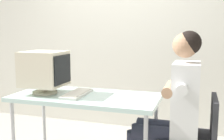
% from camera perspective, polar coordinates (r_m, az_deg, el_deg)
% --- Properties ---
extents(wall_back, '(8.00, 0.10, 3.00)m').
position_cam_1_polar(wall_back, '(3.79, 7.16, 10.25)').
color(wall_back, silver).
rests_on(wall_back, ground_plane).
extents(desk, '(1.37, 0.65, 0.75)m').
position_cam_1_polar(desk, '(2.61, -5.47, -6.41)').
color(desk, '#B7B7BC').
rests_on(desk, ground_plane).
extents(crt_monitor, '(0.39, 0.36, 0.41)m').
position_cam_1_polar(crt_monitor, '(2.70, -13.81, 0.16)').
color(crt_monitor, beige).
rests_on(crt_monitor, desk).
extents(keyboard, '(0.17, 0.42, 0.03)m').
position_cam_1_polar(keyboard, '(2.61, -7.25, -4.88)').
color(keyboard, silver).
rests_on(keyboard, desk).
extents(office_chair, '(0.47, 0.47, 0.81)m').
position_cam_1_polar(office_chair, '(2.53, 16.69, -12.74)').
color(office_chair, '#4C4C51').
rests_on(office_chair, ground_plane).
extents(person_seated, '(0.73, 0.58, 1.36)m').
position_cam_1_polar(person_seated, '(2.46, 12.67, -6.64)').
color(person_seated, silver).
rests_on(person_seated, ground_plane).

